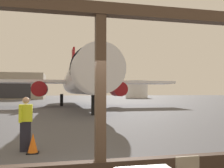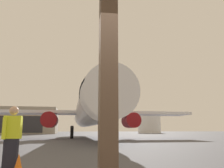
# 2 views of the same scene
# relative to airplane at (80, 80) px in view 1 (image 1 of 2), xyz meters

# --- Properties ---
(ground_plane) EXTENTS (220.00, 220.00, 0.00)m
(ground_plane) POSITION_rel_airplane_xyz_m (-2.05, 11.39, -3.62)
(ground_plane) COLOR #4C4C51
(window_frame) EXTENTS (7.49, 0.24, 3.65)m
(window_frame) POSITION_rel_airplane_xyz_m (-2.05, -28.61, -2.27)
(window_frame) COLOR #38281E
(window_frame) RESTS_ON ground
(airplane) EXTENTS (26.81, 34.18, 10.59)m
(airplane) POSITION_rel_airplane_xyz_m (0.00, 0.00, 0.00)
(airplane) COLOR silver
(airplane) RESTS_ON ground
(ground_crew_worker) EXTENTS (0.40, 0.47, 1.74)m
(ground_crew_worker) POSITION_rel_airplane_xyz_m (-3.88, -25.02, -2.72)
(ground_crew_worker) COLOR black
(ground_crew_worker) RESTS_ON ground
(traffic_cone) EXTENTS (0.36, 0.36, 0.63)m
(traffic_cone) POSITION_rel_airplane_xyz_m (-3.62, -25.34, -3.32)
(traffic_cone) COLOR orange
(traffic_cone) RESTS_ON ground
(distant_hangar) EXTENTS (21.50, 14.05, 7.26)m
(distant_hangar) POSITION_rel_airplane_xyz_m (-17.58, 41.48, 0.01)
(distant_hangar) COLOR #9E9384
(distant_hangar) RESTS_ON ground
(fuel_storage_tank) EXTENTS (7.82, 7.82, 6.05)m
(fuel_storage_tank) POSITION_rel_airplane_xyz_m (24.27, 48.96, -0.60)
(fuel_storage_tank) COLOR white
(fuel_storage_tank) RESTS_ON ground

